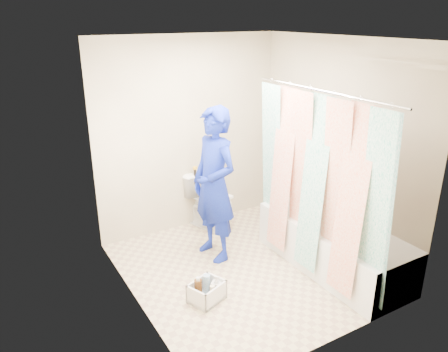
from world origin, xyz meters
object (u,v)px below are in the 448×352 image
bathtub (333,245)px  cleaning_caddy (207,292)px  toilet (210,202)px  plumber (214,185)px

bathtub → cleaning_caddy: size_ratio=4.47×
bathtub → toilet: toilet is taller
toilet → plumber: 0.87m
plumber → cleaning_caddy: plumber is taller
toilet → cleaning_caddy: (-0.77, -1.34, -0.26)m
bathtub → toilet: (-0.68, 1.51, 0.08)m
cleaning_caddy → plumber: bearing=34.3°
toilet → cleaning_caddy: bearing=-137.8°
toilet → cleaning_caddy: 1.57m
toilet → bathtub: bearing=-83.5°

